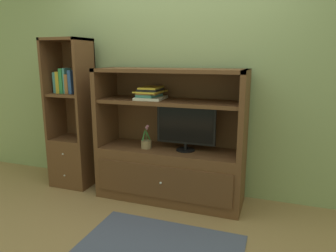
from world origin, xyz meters
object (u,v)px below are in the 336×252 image
tv_monitor (186,127)px  potted_plant (146,143)px  media_console (170,158)px  upright_book_row (66,82)px  bookshelf_tall (73,138)px  magazine_stack (150,93)px

tv_monitor → potted_plant: bearing=-172.5°
media_console → upright_book_row: size_ratio=5.44×
tv_monitor → bookshelf_tall: (-1.37, 0.02, -0.24)m
media_console → potted_plant: media_console is taller
bookshelf_tall → upright_book_row: size_ratio=6.02×
potted_plant → magazine_stack: magazine_stack is taller
magazine_stack → bookshelf_tall: (-0.99, 0.01, -0.56)m
tv_monitor → magazine_stack: size_ratio=1.70×
tv_monitor → bookshelf_tall: bookshelf_tall is taller
magazine_stack → bookshelf_tall: bookshelf_tall is taller
media_console → tv_monitor: bearing=-4.6°
potted_plant → bookshelf_tall: bookshelf_tall is taller
potted_plant → media_console: bearing=16.0°
tv_monitor → potted_plant: tv_monitor is taller
media_console → potted_plant: size_ratio=6.08×
media_console → bookshelf_tall: size_ratio=0.90×
magazine_stack → upright_book_row: bearing=-180.0°
tv_monitor → upright_book_row: upright_book_row is taller
tv_monitor → upright_book_row: (-1.40, 0.01, 0.41)m
magazine_stack → bookshelf_tall: 1.13m
potted_plant → upright_book_row: 1.17m
media_console → magazine_stack: bearing=-178.3°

